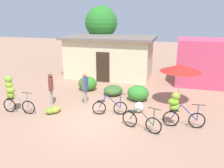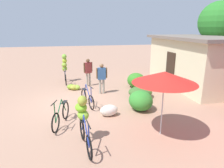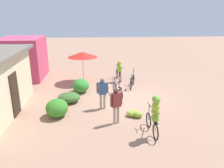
# 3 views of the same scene
# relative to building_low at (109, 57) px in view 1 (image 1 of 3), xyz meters

# --- Properties ---
(ground_plane) EXTENTS (60.00, 60.00, 0.00)m
(ground_plane) POSITION_rel_building_low_xyz_m (1.50, -7.21, -1.45)
(ground_plane) COLOR tan
(building_low) EXTENTS (6.30, 3.50, 2.86)m
(building_low) POSITION_rel_building_low_xyz_m (0.00, 0.00, 0.00)
(building_low) COLOR beige
(building_low) RESTS_ON ground
(shop_pink) EXTENTS (3.20, 2.80, 2.87)m
(shop_pink) POSITION_rel_building_low_xyz_m (6.24, -0.11, -0.02)
(shop_pink) COLOR #D34569
(shop_pink) RESTS_ON ground
(tree_behind_building) EXTENTS (2.56, 2.56, 4.97)m
(tree_behind_building) POSITION_rel_building_low_xyz_m (-1.38, 2.40, 2.19)
(tree_behind_building) COLOR brown
(tree_behind_building) RESTS_ON ground
(hedge_bush_front_left) EXTENTS (1.11, 1.01, 0.83)m
(hedge_bush_front_left) POSITION_rel_building_low_xyz_m (-0.33, -3.43, -1.03)
(hedge_bush_front_left) COLOR #378226
(hedge_bush_front_left) RESTS_ON ground
(hedge_bush_front_right) EXTENTS (1.05, 1.18, 0.52)m
(hedge_bush_front_right) POSITION_rel_building_low_xyz_m (1.34, -3.78, -1.19)
(hedge_bush_front_right) COLOR #3D662B
(hedge_bush_front_right) RESTS_ON ground
(hedge_bush_mid) EXTENTS (1.13, 0.98, 0.82)m
(hedge_bush_mid) POSITION_rel_building_low_xyz_m (2.85, -4.33, -1.04)
(hedge_bush_mid) COLOR #33872E
(hedge_bush_mid) RESTS_ON ground
(market_umbrella) EXTENTS (1.95, 1.95, 2.07)m
(market_umbrella) POSITION_rel_building_low_xyz_m (4.87, -4.39, 0.45)
(market_umbrella) COLOR beige
(market_umbrella) RESTS_ON ground
(bicycle_leftmost) EXTENTS (1.61, 0.38, 1.76)m
(bicycle_leftmost) POSITION_rel_building_low_xyz_m (-2.40, -7.42, -0.45)
(bicycle_leftmost) COLOR black
(bicycle_leftmost) RESTS_ON ground
(bicycle_near_pile) EXTENTS (1.54, 0.44, 1.00)m
(bicycle_near_pile) POSITION_rel_building_low_xyz_m (1.93, -6.45, -1.10)
(bicycle_near_pile) COLOR black
(bicycle_near_pile) RESTS_ON ground
(bicycle_center_loaded) EXTENTS (1.64, 0.56, 1.04)m
(bicycle_center_loaded) POSITION_rel_building_low_xyz_m (3.53, -7.53, -1.08)
(bicycle_center_loaded) COLOR black
(bicycle_center_loaded) RESTS_ON ground
(bicycle_by_shop) EXTENTS (1.66, 0.48, 1.45)m
(bicycle_by_shop) POSITION_rel_building_low_xyz_m (4.84, -6.84, -0.61)
(bicycle_by_shop) COLOR black
(bicycle_by_shop) RESTS_ON ground
(banana_pile_on_ground) EXTENTS (0.71, 0.86, 0.29)m
(banana_pile_on_ground) POSITION_rel_building_low_xyz_m (-0.61, -6.97, -1.31)
(banana_pile_on_ground) COLOR olive
(banana_pile_on_ground) RESTS_ON ground
(produce_sack) EXTENTS (0.50, 0.73, 0.44)m
(produce_sack) POSITION_rel_building_low_xyz_m (3.13, -5.73, -1.23)
(produce_sack) COLOR silver
(produce_sack) RESTS_ON ground
(person_vendor) EXTENTS (0.21, 0.58, 1.58)m
(person_vendor) POSITION_rel_building_low_xyz_m (0.39, -5.55, -0.49)
(person_vendor) COLOR gray
(person_vendor) RESTS_ON ground
(person_bystander) EXTENTS (0.35, 0.53, 1.61)m
(person_bystander) POSITION_rel_building_low_xyz_m (-1.20, -6.08, -0.47)
(person_bystander) COLOR gray
(person_bystander) RESTS_ON ground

